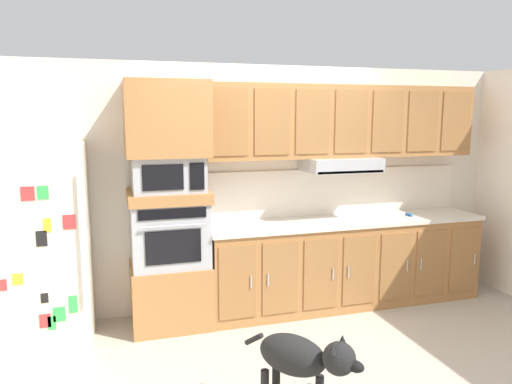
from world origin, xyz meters
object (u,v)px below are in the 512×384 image
(refrigerator, at_px, (43,246))
(dog, at_px, (302,359))
(built_in_oven, at_px, (169,233))
(microwave, at_px, (168,174))
(screwdriver, at_px, (410,215))

(refrigerator, bearing_deg, dog, -43.76)
(built_in_oven, xyz_separation_m, microwave, (0.00, -0.00, 0.56))
(built_in_oven, xyz_separation_m, screwdriver, (2.57, -0.05, 0.03))
(built_in_oven, distance_m, screwdriver, 2.57)
(screwdriver, bearing_deg, microwave, 178.95)
(built_in_oven, height_order, screwdriver, built_in_oven)
(microwave, relative_size, screwdriver, 4.87)
(screwdriver, height_order, dog, screwdriver)
(refrigerator, bearing_deg, microwave, 3.56)
(refrigerator, relative_size, microwave, 2.73)
(screwdriver, xyz_separation_m, dog, (-1.93, -1.68, -0.52))
(microwave, height_order, dog, microwave)
(refrigerator, relative_size, screwdriver, 13.31)
(refrigerator, distance_m, microwave, 1.24)
(built_in_oven, bearing_deg, microwave, -0.77)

